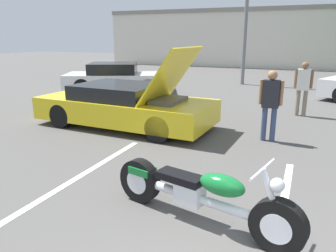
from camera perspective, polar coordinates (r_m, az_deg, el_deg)
The scene contains 7 objects.
parking_stripe_foreground at distance 5.29m, azimuth -21.20°, elevation -11.83°, with size 0.12×5.79×0.01m, color white.
far_building at distance 27.38m, azimuth 23.87°, elevation 14.10°, with size 32.00×4.20×4.40m.
motorcycle at distance 4.25m, azimuth 5.57°, elevation -11.83°, with size 2.60×0.92×0.95m.
show_car_hood_open at distance 8.75m, azimuth -7.35°, elevation 3.58°, with size 4.75×2.18×2.10m.
parked_car_left_row at distance 14.52m, azimuth -8.93°, elevation 8.28°, with size 4.77×3.55×1.23m.
spectator_near_motorcycle at distance 10.57m, azimuth 22.47°, elevation 6.71°, with size 0.52×0.21×1.61m.
spectator_by_show_car at distance 7.69m, azimuth 17.43°, elevation 4.34°, with size 0.52×0.21×1.61m.
Camera 1 is at (-0.05, -1.77, 2.33)m, focal length 35.00 mm.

